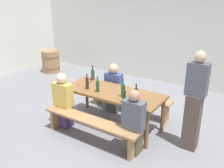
{
  "coord_description": "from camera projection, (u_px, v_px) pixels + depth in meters",
  "views": [
    {
      "loc": [
        2.43,
        -3.65,
        2.51
      ],
      "look_at": [
        0.0,
        0.0,
        0.9
      ],
      "focal_mm": 38.49,
      "sensor_mm": 36.0,
      "label": 1
    }
  ],
  "objects": [
    {
      "name": "seated_guest_near_1",
      "position": [
        133.0,
        124.0,
        3.94
      ],
      "size": [
        0.36,
        0.24,
        1.13
      ],
      "rotation": [
        0.0,
        0.0,
        1.57
      ],
      "color": "brown",
      "rests_on": "ground"
    },
    {
      "name": "wine_glass_1",
      "position": [
        73.0,
        81.0,
        4.99
      ],
      "size": [
        0.08,
        0.08,
        0.15
      ],
      "color": "silver",
      "rests_on": "tasting_table"
    },
    {
      "name": "wine_glass_2",
      "position": [
        91.0,
        78.0,
        5.13
      ],
      "size": [
        0.07,
        0.07,
        0.17
      ],
      "color": "silver",
      "rests_on": "tasting_table"
    },
    {
      "name": "wine_bottle_5",
      "position": [
        124.0,
        96.0,
        4.17
      ],
      "size": [
        0.07,
        0.07,
        0.32
      ],
      "color": "#194723",
      "rests_on": "tasting_table"
    },
    {
      "name": "wine_bottle_2",
      "position": [
        93.0,
        75.0,
        5.33
      ],
      "size": [
        0.08,
        0.08,
        0.32
      ],
      "color": "#234C2D",
      "rests_on": "tasting_table"
    },
    {
      "name": "wine_bottle_4",
      "position": [
        98.0,
        86.0,
        4.66
      ],
      "size": [
        0.07,
        0.07,
        0.31
      ],
      "color": "#234C2D",
      "rests_on": "tasting_table"
    },
    {
      "name": "ground_plane",
      "position": [
        112.0,
        125.0,
        4.98
      ],
      "size": [
        24.0,
        24.0,
        0.0
      ],
      "primitive_type": "plane",
      "color": "slate"
    },
    {
      "name": "standing_host",
      "position": [
        194.0,
        104.0,
        3.96
      ],
      "size": [
        0.33,
        0.24,
        1.73
      ],
      "rotation": [
        0.0,
        0.0,
        3.14
      ],
      "color": "brown",
      "rests_on": "ground"
    },
    {
      "name": "wine_bottle_1",
      "position": [
        136.0,
        94.0,
        4.32
      ],
      "size": [
        0.07,
        0.07,
        0.3
      ],
      "color": "#143319",
      "rests_on": "tasting_table"
    },
    {
      "name": "wine_glass_0",
      "position": [
        65.0,
        81.0,
        4.9
      ],
      "size": [
        0.06,
        0.06,
        0.19
      ],
      "color": "silver",
      "rests_on": "tasting_table"
    },
    {
      "name": "wine_bottle_3",
      "position": [
        123.0,
        90.0,
        4.42
      ],
      "size": [
        0.07,
        0.07,
        0.35
      ],
      "color": "#234C2D",
      "rests_on": "tasting_table"
    },
    {
      "name": "bench_far",
      "position": [
        129.0,
        98.0,
        5.42
      ],
      "size": [
        1.95,
        0.3,
        0.45
      ],
      "color": "#9E7247",
      "rests_on": "ground"
    },
    {
      "name": "seated_guest_near_0",
      "position": [
        63.0,
        102.0,
        4.77
      ],
      "size": [
        0.39,
        0.24,
        1.13
      ],
      "rotation": [
        0.0,
        0.0,
        1.57
      ],
      "color": "#483059",
      "rests_on": "ground"
    },
    {
      "name": "wine_bottle_0",
      "position": [
        87.0,
        83.0,
        4.8
      ],
      "size": [
        0.07,
        0.07,
        0.32
      ],
      "color": "#332814",
      "rests_on": "tasting_table"
    },
    {
      "name": "tasting_table",
      "position": [
        112.0,
        95.0,
        4.75
      ],
      "size": [
        2.05,
        0.83,
        0.75
      ],
      "color": "brown",
      "rests_on": "ground"
    },
    {
      "name": "seated_guest_far_0",
      "position": [
        114.0,
        89.0,
        5.41
      ],
      "size": [
        0.38,
        0.24,
        1.13
      ],
      "rotation": [
        0.0,
        0.0,
        -1.57
      ],
      "color": "#444D4E",
      "rests_on": "ground"
    },
    {
      "name": "wine_barrel",
      "position": [
        51.0,
        61.0,
        8.35
      ],
      "size": [
        0.63,
        0.63,
        0.75
      ],
      "color": "#9E7247",
      "rests_on": "ground"
    },
    {
      "name": "back_wall",
      "position": [
        173.0,
        30.0,
        6.93
      ],
      "size": [
        14.0,
        0.2,
        3.2
      ],
      "primitive_type": "cube",
      "color": "silver",
      "rests_on": "ground"
    },
    {
      "name": "bench_near",
      "position": [
        90.0,
        124.0,
        4.3
      ],
      "size": [
        1.95,
        0.3,
        0.45
      ],
      "color": "#9E7247",
      "rests_on": "ground"
    }
  ]
}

